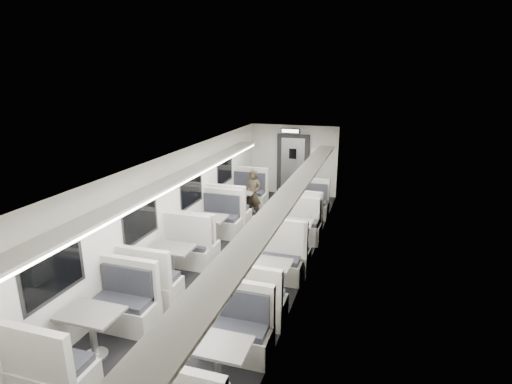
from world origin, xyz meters
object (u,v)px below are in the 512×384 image
Objects in this scene: booth_right_d at (218,366)px; exit_sign at (291,131)px; booth_left_a at (239,203)px; booth_left_c at (172,264)px; booth_right_a at (306,213)px; vestibule_door at (293,165)px; booth_right_c at (268,280)px; passenger at (253,194)px; booth_left_b at (207,232)px; booth_left_d at (93,334)px; booth_right_b at (291,237)px.

booth_right_d is 8.93m from exit_sign.
booth_left_a reaches higher than booth_right_d.
booth_right_a is (2.00, 3.86, -0.01)m from booth_left_c.
booth_right_c is at bearing -81.57° from vestibule_door.
passenger is at bearing 84.04° from booth_left_c.
passenger is at bearing 9.71° from booth_left_a.
booth_left_b is 5.13m from vestibule_door.
booth_left_d is at bearing -90.00° from booth_left_a.
booth_left_a is 3.97m from booth_left_c.
booth_right_d reaches higher than booth_right_c.
passenger reaches higher than booth_right_c.
passenger is (-1.58, 4.07, 0.35)m from booth_right_c.
exit_sign is at bearing 85.31° from passenger.
booth_right_a is at bearing 90.00° from booth_right_b.
booth_right_a is (2.00, 2.14, -0.03)m from booth_left_b.
booth_left_c reaches higher than booth_right_a.
booth_right_b is at bearing -78.17° from vestibule_door.
booth_right_b is 1.97m from booth_right_c.
exit_sign is (-1.00, 2.36, 1.91)m from booth_right_a.
booth_left_b is 1.09× the size of booth_right_d.
booth_right_d is 0.98× the size of vestibule_door.
booth_left_a is 3.81× the size of exit_sign.
booth_left_a is at bearing 90.00° from booth_left_c.
booth_left_a is 1.14× the size of booth_right_a.
booth_left_b reaches higher than booth_left_d.
vestibule_door is (1.00, 4.99, 0.64)m from booth_left_b.
booth_left_d is 3.45× the size of exit_sign.
booth_right_a reaches higher than booth_right_c.
booth_left_c is 6.59m from exit_sign.
vestibule_door is 3.39× the size of exit_sign.
exit_sign is (1.00, 8.59, 1.90)m from booth_left_d.
booth_left_a is at bearing 107.36° from booth_right_d.
booth_right_c is at bearing -0.83° from booth_left_c.
booth_left_a is 2.00m from booth_right_a.
booth_right_c is 1.44× the size of passenger.
booth_left_d is at bearing -90.00° from booth_left_c.
exit_sign is at bearing 66.15° from booth_left_a.
exit_sign reaches higher than booth_left_c.
passenger reaches higher than booth_right_d.
booth_left_b reaches higher than booth_right_d.
booth_left_d is at bearing 177.95° from booth_right_d.
booth_left_b is at bearing 90.00° from booth_left_d.
booth_right_b is at bearing -76.86° from exit_sign.
booth_right_b is 3.74× the size of exit_sign.
booth_left_d is at bearing -83.68° from passenger.
booth_left_b reaches higher than booth_right_a.
passenger is at bearing -102.18° from vestibule_door.
booth_right_b is at bearing 65.08° from booth_left_d.
passenger is at bearing 126.99° from booth_right_b.
booth_left_c is 3.15m from booth_right_d.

